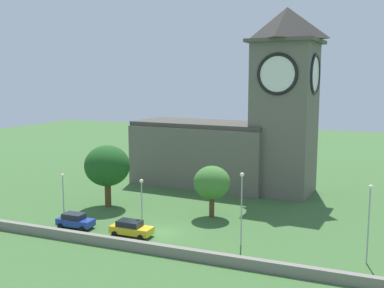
{
  "coord_description": "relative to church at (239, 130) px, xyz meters",
  "views": [
    {
      "loc": [
        21.93,
        -44.47,
        17.22
      ],
      "look_at": [
        -0.04,
        9.17,
        8.94
      ],
      "focal_mm": 42.73,
      "sensor_mm": 36.0,
      "label": 1
    }
  ],
  "objects": [
    {
      "name": "quay_barrier",
      "position": [
        -1.81,
        -29.81,
        -8.75
      ],
      "size": [
        55.71,
        0.7,
        1.02
      ],
      "primitive_type": "cube",
      "color": "gray",
      "rests_on": "ground"
    },
    {
      "name": "streetlamp_central",
      "position": [
        -4.39,
        -23.89,
        -5.18
      ],
      "size": [
        0.44,
        0.44,
        5.97
      ],
      "color": "#9EA0A5",
      "rests_on": "ground"
    },
    {
      "name": "car_blue",
      "position": [
        -11.96,
        -26.21,
        -8.39
      ],
      "size": [
        4.41,
        2.13,
        1.71
      ],
      "color": "#233D9E",
      "rests_on": "ground"
    },
    {
      "name": "streetlamp_east_mid",
      "position": [
        7.54,
        -24.34,
        -4.15
      ],
      "size": [
        0.44,
        0.44,
        7.75
      ],
      "color": "#9EA0A5",
      "rests_on": "ground"
    },
    {
      "name": "church",
      "position": [
        0.0,
        0.0,
        0.0
      ],
      "size": [
        30.0,
        12.32,
        27.51
      ],
      "color": "#666056",
      "rests_on": "ground"
    },
    {
      "name": "ground_plane",
      "position": [
        -1.81,
        -9.11,
        -9.25
      ],
      "size": [
        200.0,
        200.0,
        0.0
      ],
      "primitive_type": "plane",
      "color": "#3D6633"
    },
    {
      "name": "car_yellow",
      "position": [
        -4.54,
        -26.15,
        -8.39
      ],
      "size": [
        4.75,
        2.26,
        1.71
      ],
      "color": "gold",
      "rests_on": "ground"
    },
    {
      "name": "streetlamp_west_mid",
      "position": [
        -14.08,
        -25.51,
        -5.07
      ],
      "size": [
        0.44,
        0.44,
        6.15
      ],
      "color": "#9EA0A5",
      "rests_on": "ground"
    },
    {
      "name": "tree_churchyard",
      "position": [
        1.37,
        -16.25,
        -4.84
      ],
      "size": [
        4.61,
        4.61,
        6.53
      ],
      "color": "brown",
      "rests_on": "ground"
    },
    {
      "name": "streetlamp_east_end",
      "position": [
        19.81,
        -24.47,
        -4.24
      ],
      "size": [
        0.44,
        0.44,
        7.6
      ],
      "color": "#9EA0A5",
      "rests_on": "ground"
    },
    {
      "name": "tree_riverside_west",
      "position": [
        -13.3,
        -17.08,
        -3.64
      ],
      "size": [
        6.1,
        6.1,
        8.41
      ],
      "color": "brown",
      "rests_on": "ground"
    }
  ]
}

